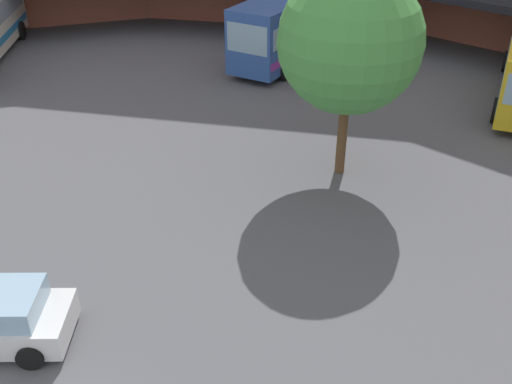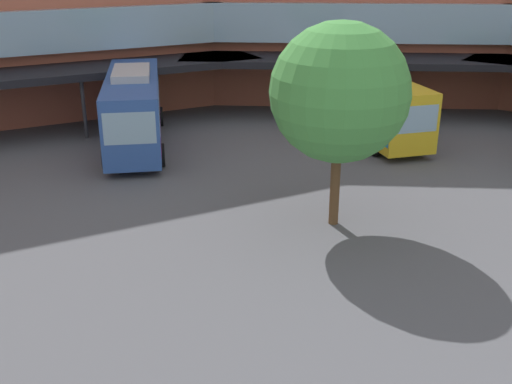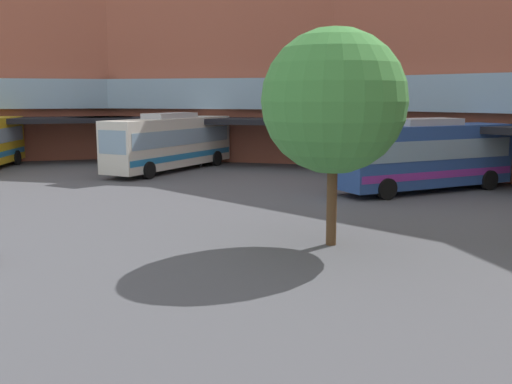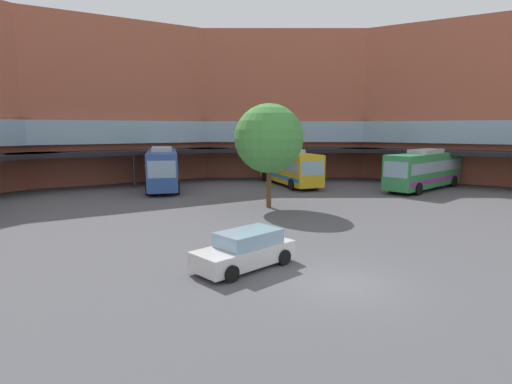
# 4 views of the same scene
# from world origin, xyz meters

# --- Properties ---
(station_building) EXTENTS (81.14, 44.32, 16.68)m
(station_building) POSITION_xyz_m (0.00, 22.66, 7.93)
(station_building) COLOR #AD5942
(station_building) RESTS_ON ground
(bus_2) EXTENTS (8.45, 11.36, 4.01)m
(bus_2) POSITION_xyz_m (-20.45, 17.86, 2.03)
(bus_2) COLOR silver
(bus_2) RESTS_ON ground
(bus_3) EXTENTS (3.34, 10.61, 3.98)m
(bus_3) POSITION_xyz_m (-5.23, 26.65, 2.01)
(bus_3) COLOR #2D519E
(bus_3) RESTS_ON ground
(plaza_tree) EXTENTS (4.96, 4.96, 7.49)m
(plaza_tree) POSITION_xyz_m (1.77, 15.15, 5.00)
(plaza_tree) COLOR brown
(plaza_tree) RESTS_ON ground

